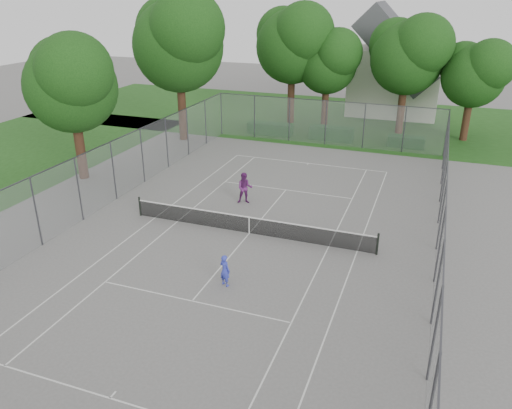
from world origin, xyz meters
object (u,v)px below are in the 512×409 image
(tennis_net, at_px, (249,224))
(woman_player, at_px, (245,188))
(house, at_px, (396,70))
(girl_player, at_px, (225,270))

(tennis_net, height_order, woman_player, woman_player)
(tennis_net, height_order, house, house)
(girl_player, bearing_deg, house, -73.26)
(house, height_order, girl_player, house)
(tennis_net, relative_size, house, 1.23)
(tennis_net, relative_size, girl_player, 9.09)
(house, xyz_separation_m, woman_player, (-5.51, -26.45, -3.28))
(house, xyz_separation_m, girl_player, (-3.09, -34.94, -3.49))
(house, bearing_deg, woman_player, -101.78)
(tennis_net, bearing_deg, house, 82.69)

